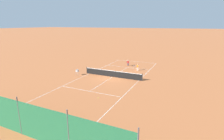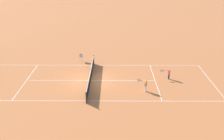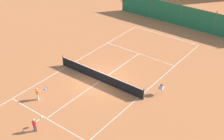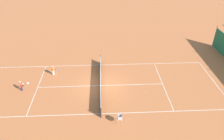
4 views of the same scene
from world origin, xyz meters
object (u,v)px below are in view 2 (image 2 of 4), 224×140
at_px(tennis_net, 91,76).
at_px(tennis_ball_far_corner, 45,102).
at_px(player_far_service, 145,85).
at_px(player_near_service, 168,73).
at_px(tennis_ball_by_net_right, 98,84).
at_px(tennis_ball_by_net_left, 96,73).
at_px(tennis_ball_service_box, 7,88).
at_px(tennis_ball_mid_court, 79,71).
at_px(ball_hopper, 81,56).
at_px(tennis_ball_alley_right, 50,75).
at_px(tennis_ball_alley_left, 190,74).

bearing_deg(tennis_net, tennis_ball_far_corner, 140.64).
height_order(tennis_net, tennis_ball_far_corner, tennis_net).
height_order(tennis_net, player_far_service, player_far_service).
bearing_deg(player_near_service, tennis_net, 92.94).
bearing_deg(player_near_service, tennis_ball_by_net_right, 100.78).
relative_size(tennis_ball_by_net_left, tennis_ball_service_box, 1.00).
distance_m(tennis_ball_far_corner, tennis_ball_by_net_left, 7.27).
xyz_separation_m(tennis_ball_mid_court, tennis_ball_by_net_right, (-3.30, -2.20, 0.00)).
xyz_separation_m(tennis_ball_by_net_left, tennis_ball_service_box, (-3.68, 8.07, 0.00)).
distance_m(tennis_ball_by_net_left, tennis_ball_service_box, 8.87).
height_order(tennis_ball_mid_court, tennis_ball_service_box, same).
xyz_separation_m(tennis_ball_far_corner, tennis_ball_service_box, (2.43, 4.13, 0.00)).
bearing_deg(player_far_service, ball_hopper, 41.35).
relative_size(player_far_service, tennis_ball_alley_right, 17.32).
distance_m(player_far_service, tennis_ball_by_net_right, 4.63).
relative_size(player_near_service, tennis_ball_far_corner, 16.62).
xyz_separation_m(tennis_ball_far_corner, tennis_ball_by_net_left, (6.11, -3.94, 0.00)).
xyz_separation_m(player_far_service, tennis_ball_by_net_right, (1.34, 4.39, -0.64)).
distance_m(tennis_ball_mid_court, ball_hopper, 3.00).
distance_m(tennis_ball_by_net_left, tennis_ball_by_net_right, 2.77).
height_order(tennis_ball_by_net_left, tennis_ball_by_net_right, same).
height_order(tennis_net, tennis_ball_mid_court, tennis_net).
height_order(tennis_ball_by_net_left, ball_hopper, ball_hopper).
bearing_deg(tennis_ball_alley_left, tennis_ball_alley_right, 90.95).
distance_m(player_far_service, tennis_ball_mid_court, 8.08).
relative_size(tennis_ball_far_corner, ball_hopper, 0.07).
bearing_deg(tennis_ball_by_net_right, tennis_ball_alley_left, -75.73).
relative_size(tennis_net, tennis_ball_mid_court, 139.09).
height_order(tennis_ball_mid_court, tennis_ball_by_net_right, same).
height_order(tennis_ball_mid_court, ball_hopper, ball_hopper).
xyz_separation_m(player_near_service, ball_hopper, (4.91, 9.28, 0.01)).
bearing_deg(tennis_ball_mid_court, tennis_net, -148.61).
bearing_deg(tennis_ball_service_box, player_far_service, -91.82).
height_order(tennis_ball_by_net_right, ball_hopper, ball_hopper).
height_order(tennis_ball_far_corner, ball_hopper, ball_hopper).
relative_size(player_far_service, tennis_ball_by_net_right, 17.32).
height_order(tennis_net, tennis_ball_by_net_left, tennis_net).
bearing_deg(tennis_ball_alley_left, tennis_net, 98.23).
xyz_separation_m(tennis_ball_service_box, ball_hopper, (7.17, -6.13, 0.62)).
distance_m(tennis_ball_alley_left, ball_hopper, 12.40).
relative_size(tennis_ball_alley_left, ball_hopper, 0.07).
bearing_deg(tennis_ball_by_net_right, tennis_ball_mid_court, 33.65).
distance_m(tennis_ball_alley_left, tennis_ball_by_net_left, 9.84).
bearing_deg(tennis_ball_service_box, tennis_net, -76.30).
bearing_deg(player_far_service, tennis_net, 66.16).
height_order(player_far_service, tennis_ball_far_corner, player_far_service).
height_order(tennis_ball_alley_right, tennis_ball_service_box, same).
height_order(player_near_service, tennis_ball_by_net_left, player_near_service).
bearing_deg(tennis_ball_service_box, tennis_ball_alley_left, -79.41).
relative_size(tennis_ball_far_corner, tennis_ball_alley_left, 1.00).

